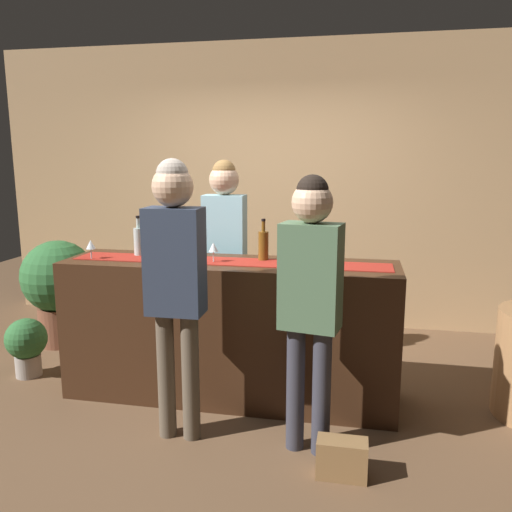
{
  "coord_description": "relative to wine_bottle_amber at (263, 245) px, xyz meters",
  "views": [
    {
      "loc": [
        0.9,
        -3.49,
        1.76
      ],
      "look_at": [
        0.2,
        0.0,
        1.07
      ],
      "focal_mm": 36.24,
      "sensor_mm": 36.0,
      "label": 1
    }
  ],
  "objects": [
    {
      "name": "potted_plant_small",
      "position": [
        -1.92,
        -0.08,
        -0.85
      ],
      "size": [
        0.33,
        0.33,
        0.48
      ],
      "color": "#9E9389",
      "rests_on": "ground"
    },
    {
      "name": "customer_browsing",
      "position": [
        -0.41,
        -0.72,
        -0.04
      ],
      "size": [
        0.34,
        0.24,
        1.75
      ],
      "rotation": [
        0.0,
        0.0,
        0.01
      ],
      "color": "brown",
      "rests_on": "ground"
    },
    {
      "name": "ground_plane",
      "position": [
        -0.23,
        -0.1,
        -1.13
      ],
      "size": [
        10.0,
        10.0,
        0.0
      ],
      "primitive_type": "plane",
      "color": "brown"
    },
    {
      "name": "wine_glass_near_customer",
      "position": [
        -0.33,
        -0.14,
        -0.01
      ],
      "size": [
        0.07,
        0.07,
        0.14
      ],
      "color": "silver",
      "rests_on": "bar_counter"
    },
    {
      "name": "back_wall",
      "position": [
        -0.23,
        1.8,
        0.32
      ],
      "size": [
        6.0,
        0.12,
        2.9
      ],
      "primitive_type": "cube",
      "color": "tan",
      "rests_on": "ground"
    },
    {
      "name": "wine_bottle_green",
      "position": [
        -0.79,
        -0.1,
        0.0
      ],
      "size": [
        0.07,
        0.07,
        0.3
      ],
      "color": "#194723",
      "rests_on": "bar_counter"
    },
    {
      "name": "wine_bottle_amber",
      "position": [
        0.0,
        0.0,
        0.0
      ],
      "size": [
        0.07,
        0.07,
        0.3
      ],
      "color": "brown",
      "rests_on": "bar_counter"
    },
    {
      "name": "bar_counter",
      "position": [
        -0.23,
        -0.1,
        -0.62
      ],
      "size": [
        2.4,
        0.6,
        1.02
      ],
      "primitive_type": "cube",
      "color": "#3D2314",
      "rests_on": "ground"
    },
    {
      "name": "wine_bottle_clear",
      "position": [
        -0.95,
        -0.0,
        0.0
      ],
      "size": [
        0.07,
        0.07,
        0.3
      ],
      "color": "#B2C6C1",
      "rests_on": "bar_counter"
    },
    {
      "name": "counter_runner_cloth",
      "position": [
        -0.23,
        -0.1,
        -0.11
      ],
      "size": [
        2.28,
        0.28,
        0.01
      ],
      "primitive_type": "cube",
      "color": "maroon",
      "rests_on": "bar_counter"
    },
    {
      "name": "customer_sipping",
      "position": [
        0.41,
        -0.72,
        -0.11
      ],
      "size": [
        0.37,
        0.26,
        1.66
      ],
      "rotation": [
        0.0,
        0.0,
        -0.18
      ],
      "color": "#33333D",
      "rests_on": "ground"
    },
    {
      "name": "wine_glass_mid_counter",
      "position": [
        -1.23,
        -0.21,
        -0.01
      ],
      "size": [
        0.07,
        0.07,
        0.14
      ],
      "color": "silver",
      "rests_on": "bar_counter"
    },
    {
      "name": "wine_glass_far_end",
      "position": [
        -0.64,
        -0.08,
        -0.01
      ],
      "size": [
        0.07,
        0.07,
        0.14
      ],
      "color": "silver",
      "rests_on": "bar_counter"
    },
    {
      "name": "handbag",
      "position": [
        0.62,
        -0.95,
        -1.02
      ],
      "size": [
        0.28,
        0.14,
        0.22
      ],
      "primitive_type": "cube",
      "color": "olive",
      "rests_on": "ground"
    },
    {
      "name": "potted_plant_tall",
      "position": [
        -2.07,
        0.66,
        -0.56
      ],
      "size": [
        0.68,
        0.68,
        0.99
      ],
      "color": "brown",
      "rests_on": "ground"
    },
    {
      "name": "bartender",
      "position": [
        -0.41,
        0.48,
        -0.06
      ],
      "size": [
        0.34,
        0.24,
        1.73
      ],
      "rotation": [
        0.0,
        0.0,
        3.16
      ],
      "color": "#26262B",
      "rests_on": "ground"
    }
  ]
}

